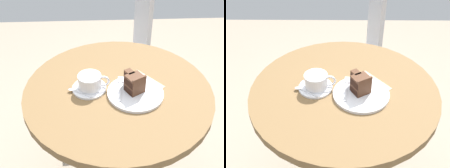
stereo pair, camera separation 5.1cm
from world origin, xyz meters
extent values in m
cylinder|color=brown|center=(0.00, 0.00, 0.72)|extent=(0.78, 0.78, 0.03)
cylinder|color=silver|center=(0.00, 0.00, 0.36)|extent=(0.07, 0.07, 0.68)
cylinder|color=white|center=(-0.12, 0.00, 0.74)|extent=(0.14, 0.14, 0.01)
cylinder|color=white|center=(-0.12, 0.00, 0.77)|extent=(0.10, 0.10, 0.06)
cylinder|color=beige|center=(-0.12, 0.00, 0.80)|extent=(0.09, 0.09, 0.00)
torus|color=white|center=(-0.06, 0.00, 0.77)|extent=(0.05, 0.01, 0.05)
cube|color=silver|center=(-0.15, -0.04, 0.74)|extent=(0.08, 0.05, 0.00)
ellipsoid|color=silver|center=(-0.19, -0.01, 0.74)|extent=(0.02, 0.02, 0.00)
cylinder|color=white|center=(0.07, -0.04, 0.74)|extent=(0.23, 0.23, 0.01)
cube|color=black|center=(0.06, -0.03, 0.76)|extent=(0.09, 0.08, 0.03)
cube|color=black|center=(0.05, 0.00, 0.76)|extent=(0.04, 0.05, 0.03)
cube|color=#4C2B19|center=(0.06, -0.03, 0.78)|extent=(0.09, 0.08, 0.01)
cube|color=#4C2B19|center=(0.05, 0.00, 0.78)|extent=(0.04, 0.05, 0.01)
cube|color=black|center=(0.06, -0.03, 0.80)|extent=(0.09, 0.08, 0.03)
cube|color=black|center=(0.05, 0.00, 0.80)|extent=(0.04, 0.05, 0.03)
cube|color=#4C2B19|center=(0.06, -0.03, 0.81)|extent=(0.09, 0.08, 0.01)
cube|color=#4C2B19|center=(0.05, 0.00, 0.81)|extent=(0.04, 0.05, 0.01)
cube|color=#4C2B19|center=(0.08, -0.06, 0.79)|extent=(0.06, 0.04, 0.08)
cube|color=silver|center=(0.01, -0.04, 0.75)|extent=(0.02, 0.12, 0.00)
cube|color=silver|center=(0.01, 0.04, 0.75)|extent=(0.03, 0.04, 0.00)
cube|color=tan|center=(0.08, 0.01, 0.73)|extent=(0.23, 0.23, 0.00)
cube|color=tan|center=(0.07, 0.00, 0.74)|extent=(0.21, 0.21, 0.00)
cylinder|color=#BCBCC1|center=(-0.15, 0.84, 0.21)|extent=(0.02, 0.02, 0.41)
cylinder|color=#BCBCC1|center=(-0.12, 0.52, 0.21)|extent=(0.02, 0.02, 0.41)
cylinder|color=#BCBCC1|center=(0.17, 0.87, 0.21)|extent=(0.02, 0.02, 0.41)
cylinder|color=#BCBCC1|center=(0.20, 0.55, 0.21)|extent=(0.02, 0.02, 0.41)
cube|color=#BCBCC1|center=(0.03, 0.69, 0.42)|extent=(0.41, 0.41, 0.02)
cube|color=#BCBCC1|center=(0.20, 0.71, 0.68)|extent=(0.06, 0.36, 0.49)
camera|label=1|loc=(-0.07, -0.91, 1.47)|focal=45.00mm
camera|label=2|loc=(-0.02, -0.91, 1.47)|focal=45.00mm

